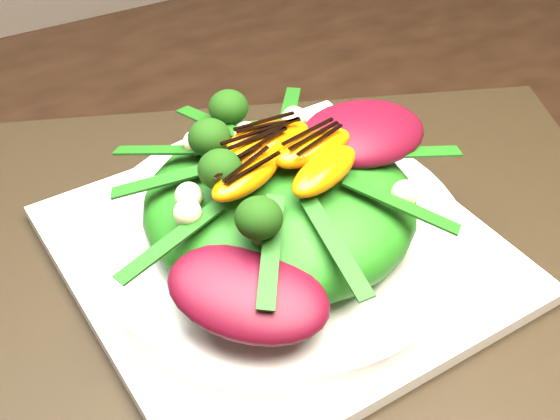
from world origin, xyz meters
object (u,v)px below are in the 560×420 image
dining_table (114,339)px  salad_bowl (280,236)px  orange_segment (245,149)px  plate_base (280,252)px  lettuce_mound (280,204)px  placemat (280,259)px

dining_table → salad_bowl: dining_table is taller
salad_bowl → orange_segment: 0.07m
plate_base → lettuce_mound: lettuce_mound is taller
placemat → salad_bowl: 0.02m
plate_base → dining_table: bearing=177.6°
lettuce_mound → orange_segment: size_ratio=3.02×
placemat → orange_segment: orange_segment is taller
placemat → salad_bowl: size_ratio=2.06×
orange_segment → placemat: bearing=-52.9°
placemat → orange_segment: 0.10m
dining_table → salad_bowl: bearing=-2.4°
plate_base → placemat: bearing=90.0°
dining_table → lettuce_mound: bearing=-2.4°
plate_base → orange_segment: (-0.02, 0.02, 0.08)m
dining_table → lettuce_mound: size_ratio=8.40×
salad_bowl → placemat: bearing=0.0°
plate_base → orange_segment: 0.09m
dining_table → orange_segment: size_ratio=25.42×
dining_table → lettuce_mound: 0.15m
placemat → plate_base: (0.00, -0.00, 0.01)m
dining_table → orange_segment: (0.11, 0.02, 0.11)m
plate_base → salad_bowl: size_ratio=1.08×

